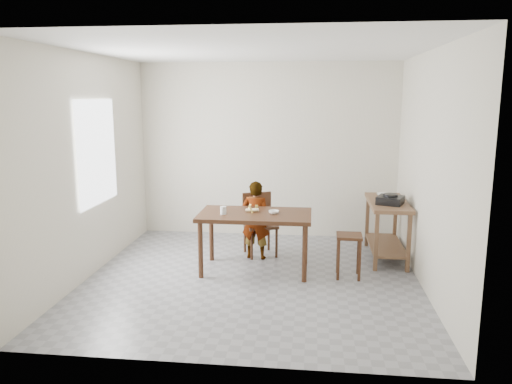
# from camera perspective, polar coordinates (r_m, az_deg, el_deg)

# --- Properties ---
(floor) EXTENTS (4.00, 4.00, 0.04)m
(floor) POSITION_cam_1_polar(r_m,az_deg,el_deg) (6.18, -0.43, -10.04)
(floor) COLOR gray
(floor) RESTS_ON ground
(ceiling) EXTENTS (4.00, 4.00, 0.04)m
(ceiling) POSITION_cam_1_polar(r_m,az_deg,el_deg) (5.79, -0.47, 16.18)
(ceiling) COLOR white
(ceiling) RESTS_ON wall_back
(wall_back) EXTENTS (4.00, 0.04, 2.70)m
(wall_back) POSITION_cam_1_polar(r_m,az_deg,el_deg) (7.82, 1.35, 4.76)
(wall_back) COLOR beige
(wall_back) RESTS_ON ground
(wall_front) EXTENTS (4.00, 0.04, 2.70)m
(wall_front) POSITION_cam_1_polar(r_m,az_deg,el_deg) (3.86, -4.08, -1.66)
(wall_front) COLOR beige
(wall_front) RESTS_ON ground
(wall_left) EXTENTS (0.04, 4.00, 2.70)m
(wall_left) POSITION_cam_1_polar(r_m,az_deg,el_deg) (6.39, -18.75, 2.80)
(wall_left) COLOR beige
(wall_left) RESTS_ON ground
(wall_right) EXTENTS (0.04, 4.00, 2.70)m
(wall_right) POSITION_cam_1_polar(r_m,az_deg,el_deg) (5.93, 19.31, 2.17)
(wall_right) COLOR beige
(wall_right) RESTS_ON ground
(window_pane) EXTENTS (0.02, 1.10, 1.30)m
(window_pane) POSITION_cam_1_polar(r_m,az_deg,el_deg) (6.54, -17.69, 4.35)
(window_pane) COLOR white
(window_pane) RESTS_ON wall_left
(dining_table) EXTENTS (1.40, 0.80, 0.75)m
(dining_table) POSITION_cam_1_polar(r_m,az_deg,el_deg) (6.33, -0.10, -5.73)
(dining_table) COLOR #3B2112
(dining_table) RESTS_ON floor
(prep_counter) EXTENTS (0.50, 1.20, 0.80)m
(prep_counter) POSITION_cam_1_polar(r_m,az_deg,el_deg) (7.03, 14.68, -4.18)
(prep_counter) COLOR brown
(prep_counter) RESTS_ON floor
(child) EXTENTS (0.42, 0.30, 1.07)m
(child) POSITION_cam_1_polar(r_m,az_deg,el_deg) (6.77, -0.05, -3.22)
(child) COLOR white
(child) RESTS_ON floor
(dining_chair) EXTENTS (0.54, 0.54, 0.86)m
(dining_chair) POSITION_cam_1_polar(r_m,az_deg,el_deg) (6.93, 0.51, -3.79)
(dining_chair) COLOR #3B2112
(dining_chair) RESTS_ON floor
(stool) EXTENTS (0.31, 0.31, 0.54)m
(stool) POSITION_cam_1_polar(r_m,az_deg,el_deg) (6.24, 10.53, -7.19)
(stool) COLOR #3B2112
(stool) RESTS_ON floor
(glass_tumbler) EXTENTS (0.09, 0.09, 0.10)m
(glass_tumbler) POSITION_cam_1_polar(r_m,az_deg,el_deg) (6.19, -3.76, -2.10)
(glass_tumbler) COLOR white
(glass_tumbler) RESTS_ON dining_table
(small_bowl) EXTENTS (0.17, 0.17, 0.04)m
(small_bowl) POSITION_cam_1_polar(r_m,az_deg,el_deg) (6.21, 2.04, -2.31)
(small_bowl) COLOR white
(small_bowl) RESTS_ON dining_table
(banana) EXTENTS (0.20, 0.16, 0.07)m
(banana) POSITION_cam_1_polar(r_m,az_deg,el_deg) (6.28, -0.43, -2.01)
(banana) COLOR #E6C64D
(banana) RESTS_ON dining_table
(serving_bowl) EXTENTS (0.23, 0.23, 0.06)m
(serving_bowl) POSITION_cam_1_polar(r_m,az_deg,el_deg) (7.15, 14.52, -0.41)
(serving_bowl) COLOR white
(serving_bowl) RESTS_ON prep_counter
(gas_burner) EXTENTS (0.40, 0.40, 0.10)m
(gas_burner) POSITION_cam_1_polar(r_m,az_deg,el_deg) (6.74, 15.09, -0.90)
(gas_burner) COLOR black
(gas_burner) RESTS_ON prep_counter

